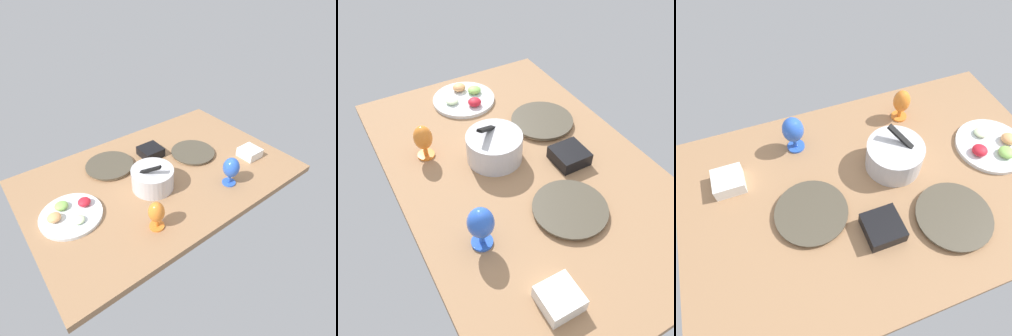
% 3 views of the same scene
% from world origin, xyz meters
% --- Properties ---
extents(ground_plane, '(1.60, 1.04, 0.04)m').
position_xyz_m(ground_plane, '(0.00, 0.00, -0.02)').
color(ground_plane, '#99704C').
extents(dinner_plate_left, '(0.29, 0.29, 0.02)m').
position_xyz_m(dinner_plate_left, '(-0.30, -0.04, 0.01)').
color(dinner_plate_left, beige).
rests_on(dinner_plate_left, ground_plane).
extents(dinner_plate_right, '(0.30, 0.30, 0.02)m').
position_xyz_m(dinner_plate_right, '(0.21, -0.24, 0.01)').
color(dinner_plate_right, beige).
rests_on(dinner_plate_right, ground_plane).
extents(mixing_bowl, '(0.24, 0.24, 0.18)m').
position_xyz_m(mixing_bowl, '(0.11, 0.07, 0.07)').
color(mixing_bowl, silver).
rests_on(mixing_bowl, ground_plane).
extents(fruit_platter, '(0.32, 0.32, 0.06)m').
position_xyz_m(fruit_platter, '(0.57, 0.01, 0.02)').
color(fruit_platter, silver).
rests_on(fruit_platter, ground_plane).
extents(hurricane_glass_blue, '(0.09, 0.09, 0.17)m').
position_xyz_m(hurricane_glass_blue, '(-0.27, 0.32, 0.11)').
color(hurricane_glass_blue, blue).
rests_on(hurricane_glass_blue, ground_plane).
extents(hurricane_glass_orange, '(0.08, 0.08, 0.16)m').
position_xyz_m(hurricane_glass_orange, '(0.26, 0.33, 0.09)').
color(hurricane_glass_orange, orange).
rests_on(hurricane_glass_orange, ground_plane).
extents(square_bowl_black, '(0.14, 0.14, 0.06)m').
position_xyz_m(square_bowl_black, '(-0.07, -0.20, 0.03)').
color(square_bowl_black, black).
rests_on(square_bowl_black, ground_plane).
extents(square_bowl_white, '(0.12, 0.12, 0.06)m').
position_xyz_m(square_bowl_white, '(-0.58, 0.21, 0.03)').
color(square_bowl_white, white).
rests_on(square_bowl_white, ground_plane).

